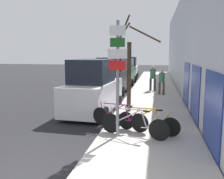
{
  "coord_description": "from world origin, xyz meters",
  "views": [
    {
      "loc": [
        2.78,
        -4.24,
        2.72
      ],
      "look_at": [
        1.01,
        5.53,
        1.25
      ],
      "focal_mm": 40.0,
      "sensor_mm": 36.0,
      "label": 1
    }
  ],
  "objects_px": {
    "bicycle_1": "(147,122)",
    "pedestrian_far": "(162,80)",
    "parked_car_1": "(113,77)",
    "parked_car_3": "(129,69)",
    "parked_car_2": "(124,72)",
    "pedestrian_near": "(153,76)",
    "street_tree": "(129,69)",
    "bicycle_0": "(134,125)",
    "bicycle_2": "(119,118)",
    "signpost": "(118,72)",
    "parked_car_0": "(93,89)"
  },
  "relations": [
    {
      "from": "bicycle_0",
      "to": "parked_car_3",
      "type": "distance_m",
      "value": 19.56
    },
    {
      "from": "bicycle_1",
      "to": "pedestrian_far",
      "type": "height_order",
      "value": "pedestrian_far"
    },
    {
      "from": "parked_car_0",
      "to": "pedestrian_near",
      "type": "height_order",
      "value": "parked_car_0"
    },
    {
      "from": "bicycle_0",
      "to": "parked_car_0",
      "type": "height_order",
      "value": "parked_car_0"
    },
    {
      "from": "bicycle_0",
      "to": "pedestrian_near",
      "type": "relative_size",
      "value": 1.26
    },
    {
      "from": "street_tree",
      "to": "pedestrian_near",
      "type": "bearing_deg",
      "value": 81.69
    },
    {
      "from": "parked_car_2",
      "to": "street_tree",
      "type": "distance_m",
      "value": 10.9
    },
    {
      "from": "bicycle_1",
      "to": "signpost",
      "type": "bearing_deg",
      "value": 135.79
    },
    {
      "from": "parked_car_3",
      "to": "pedestrian_near",
      "type": "distance_m",
      "value": 10.15
    },
    {
      "from": "pedestrian_near",
      "to": "pedestrian_far",
      "type": "xyz_separation_m",
      "value": [
        0.58,
        -1.5,
        -0.08
      ]
    },
    {
      "from": "bicycle_2",
      "to": "street_tree",
      "type": "bearing_deg",
      "value": 22.74
    },
    {
      "from": "parked_car_0",
      "to": "pedestrian_far",
      "type": "relative_size",
      "value": 2.78
    },
    {
      "from": "street_tree",
      "to": "bicycle_2",
      "type": "bearing_deg",
      "value": -91.08
    },
    {
      "from": "parked_car_2",
      "to": "pedestrian_far",
      "type": "relative_size",
      "value": 2.79
    },
    {
      "from": "parked_car_1",
      "to": "parked_car_2",
      "type": "height_order",
      "value": "parked_car_1"
    },
    {
      "from": "bicycle_1",
      "to": "parked_car_2",
      "type": "xyz_separation_m",
      "value": [
        -2.61,
        13.69,
        0.5
      ]
    },
    {
      "from": "pedestrian_near",
      "to": "bicycle_2",
      "type": "bearing_deg",
      "value": -77.68
    },
    {
      "from": "bicycle_2",
      "to": "pedestrian_near",
      "type": "relative_size",
      "value": 1.19
    },
    {
      "from": "bicycle_0",
      "to": "parked_car_0",
      "type": "relative_size",
      "value": 0.49
    },
    {
      "from": "signpost",
      "to": "parked_car_2",
      "type": "height_order",
      "value": "signpost"
    },
    {
      "from": "bicycle_0",
      "to": "bicycle_2",
      "type": "distance_m",
      "value": 0.97
    },
    {
      "from": "pedestrian_near",
      "to": "street_tree",
      "type": "bearing_deg",
      "value": -79.82
    },
    {
      "from": "parked_car_0",
      "to": "parked_car_2",
      "type": "bearing_deg",
      "value": 93.75
    },
    {
      "from": "pedestrian_near",
      "to": "parked_car_0",
      "type": "bearing_deg",
      "value": -93.65
    },
    {
      "from": "bicycle_2",
      "to": "pedestrian_near",
      "type": "distance_m",
      "value": 8.94
    },
    {
      "from": "bicycle_0",
      "to": "parked_car_1",
      "type": "height_order",
      "value": "parked_car_1"
    },
    {
      "from": "bicycle_1",
      "to": "parked_car_0",
      "type": "relative_size",
      "value": 0.46
    },
    {
      "from": "parked_car_0",
      "to": "parked_car_2",
      "type": "xyz_separation_m",
      "value": [
        -0.05,
        10.75,
        -0.07
      ]
    },
    {
      "from": "pedestrian_near",
      "to": "parked_car_1",
      "type": "bearing_deg",
      "value": -150.63
    },
    {
      "from": "bicycle_2",
      "to": "pedestrian_near",
      "type": "xyz_separation_m",
      "value": [
        0.96,
        8.86,
        0.62
      ]
    },
    {
      "from": "bicycle_2",
      "to": "parked_car_2",
      "type": "relative_size",
      "value": 0.47
    },
    {
      "from": "parked_car_1",
      "to": "parked_car_3",
      "type": "distance_m",
      "value": 10.29
    },
    {
      "from": "bicycle_1",
      "to": "parked_car_2",
      "type": "relative_size",
      "value": 0.46
    },
    {
      "from": "bicycle_0",
      "to": "bicycle_1",
      "type": "relative_size",
      "value": 1.07
    },
    {
      "from": "bicycle_2",
      "to": "street_tree",
      "type": "xyz_separation_m",
      "value": [
        0.05,
        2.64,
        1.48
      ]
    },
    {
      "from": "parked_car_3",
      "to": "pedestrian_far",
      "type": "xyz_separation_m",
      "value": [
        3.32,
        -11.28,
        0.04
      ]
    },
    {
      "from": "bicycle_0",
      "to": "parked_car_3",
      "type": "bearing_deg",
      "value": 24.23
    },
    {
      "from": "parked_car_2",
      "to": "signpost",
      "type": "bearing_deg",
      "value": -83.21
    },
    {
      "from": "parked_car_1",
      "to": "parked_car_2",
      "type": "xyz_separation_m",
      "value": [
        0.08,
        5.01,
        -0.09
      ]
    },
    {
      "from": "parked_car_3",
      "to": "bicycle_0",
      "type": "bearing_deg",
      "value": -85.42
    },
    {
      "from": "signpost",
      "to": "pedestrian_near",
      "type": "bearing_deg",
      "value": 84.76
    },
    {
      "from": "bicycle_0",
      "to": "bicycle_1",
      "type": "height_order",
      "value": "bicycle_0"
    },
    {
      "from": "pedestrian_near",
      "to": "street_tree",
      "type": "xyz_separation_m",
      "value": [
        -0.91,
        -6.22,
        0.87
      ]
    },
    {
      "from": "bicycle_0",
      "to": "street_tree",
      "type": "xyz_separation_m",
      "value": [
        -0.53,
        3.42,
        1.47
      ]
    },
    {
      "from": "signpost",
      "to": "parked_car_3",
      "type": "height_order",
      "value": "signpost"
    },
    {
      "from": "bicycle_1",
      "to": "bicycle_2",
      "type": "bearing_deg",
      "value": 90.31
    },
    {
      "from": "pedestrian_near",
      "to": "pedestrian_far",
      "type": "bearing_deg",
      "value": -50.59
    },
    {
      "from": "bicycle_2",
      "to": "parked_car_0",
      "type": "height_order",
      "value": "parked_car_0"
    },
    {
      "from": "pedestrian_far",
      "to": "street_tree",
      "type": "distance_m",
      "value": 5.03
    },
    {
      "from": "parked_car_0",
      "to": "pedestrian_near",
      "type": "xyz_separation_m",
      "value": [
        2.54,
        6.25,
        0.06
      ]
    }
  ]
}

